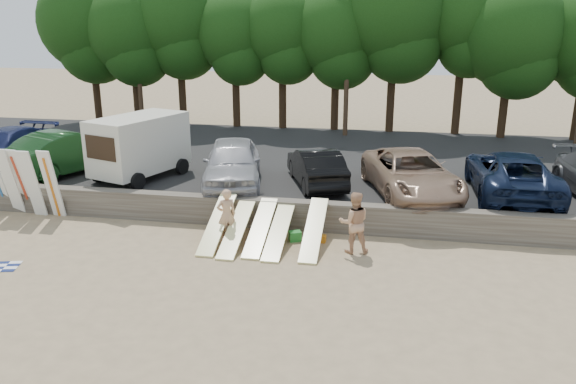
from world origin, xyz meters
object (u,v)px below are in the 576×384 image
object	(u,v)px
beachgoer_a	(227,215)
car_0	(4,148)
box_trailer	(139,144)
car_4	(411,174)
car_2	(232,163)
cooler	(295,236)
car_5	(511,173)
beachgoer_b	(354,223)
car_3	(316,167)
car_1	(69,152)

from	to	relation	value
beachgoer_a	car_0	bearing A→B (deg)	-53.07
box_trailer	car_4	world-z (taller)	box_trailer
car_2	cooler	bearing A→B (deg)	-62.60
box_trailer	car_5	distance (m)	14.29
box_trailer	car_5	size ratio (longest dim) A/B	0.74
cooler	box_trailer	bearing A→B (deg)	128.40
car_4	car_5	size ratio (longest dim) A/B	0.97
car_4	beachgoer_b	world-z (taller)	car_4
car_4	beachgoer_a	distance (m)	7.06
box_trailer	beachgoer_a	bearing A→B (deg)	-21.73
car_0	cooler	world-z (taller)	car_0
car_3	beachgoer_a	size ratio (longest dim) A/B	2.54
box_trailer	car_1	size ratio (longest dim) A/B	0.81
box_trailer	beachgoer_b	distance (m)	10.01
car_1	beachgoer_a	size ratio (longest dim) A/B	3.13
box_trailer	car_2	size ratio (longest dim) A/B	0.83
car_0	car_1	xyz separation A→B (m)	(3.37, -0.38, 0.09)
car_1	car_4	distance (m)	14.01
car_3	beachgoer_b	xyz separation A→B (m)	(1.82, -4.69, -0.46)
car_5	beachgoer_b	size ratio (longest dim) A/B	3.05
car_1	car_3	world-z (taller)	car_1
car_3	beachgoer_a	bearing A→B (deg)	42.00
car_0	car_2	distance (m)	10.66
car_5	car_0	bearing A→B (deg)	-1.50
box_trailer	car_2	distance (m)	3.98
car_3	car_5	world-z (taller)	car_5
car_2	cooler	world-z (taller)	car_2
car_1	beachgoer_b	distance (m)	13.11
car_1	car_5	distance (m)	17.57
car_0	beachgoer_b	size ratio (longest dim) A/B	2.85
beachgoer_b	car_4	bearing A→B (deg)	-125.17
beachgoer_a	beachgoer_b	bearing A→B (deg)	146.62
beachgoer_b	cooler	xyz separation A→B (m)	(-1.92, 0.57, -0.81)
car_3	car_5	distance (m)	7.16
box_trailer	car_4	distance (m)	10.71
car_4	cooler	bearing A→B (deg)	-152.72
car_5	beachgoer_b	bearing A→B (deg)	40.84
box_trailer	car_5	xyz separation A→B (m)	(14.27, 0.33, -0.60)
box_trailer	cooler	bearing A→B (deg)	-9.54
box_trailer	car_1	world-z (taller)	box_trailer
car_0	beachgoer_a	bearing A→B (deg)	-20.49
car_1	car_2	distance (m)	7.26
car_0	car_5	distance (m)	20.95
car_2	car_4	xyz separation A→B (m)	(6.76, 0.02, -0.11)
car_1	beachgoer_a	world-z (taller)	car_1
car_0	cooler	distance (m)	14.46
car_3	cooler	world-z (taller)	car_3
car_5	car_2	bearing A→B (deg)	2.91
box_trailer	car_0	distance (m)	6.74
car_4	beachgoer_a	size ratio (longest dim) A/B	3.29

